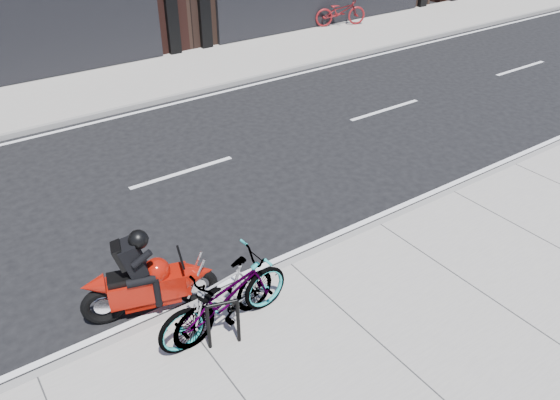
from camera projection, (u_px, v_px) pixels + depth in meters
ground at (230, 215)px, 10.36m from camera, size 120.00×120.00×0.00m
sidewalk_near at (431, 392)px, 6.85m from camera, size 60.00×6.00×0.13m
sidewalk_far at (93, 90)px, 15.71m from camera, size 60.00×3.50×0.13m
bike_rack at (223, 320)px, 7.21m from camera, size 0.44×0.17×0.76m
bicycle_front at (224, 297)px, 7.44m from camera, size 2.10×0.84×1.08m
bicycle_rear at (225, 298)px, 7.45m from camera, size 1.78×0.73×1.04m
motorcycle at (155, 279)px, 7.86m from camera, size 1.95×0.89×1.49m
bicycle_far at (340, 11)px, 21.23m from camera, size 2.16×1.34×1.07m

